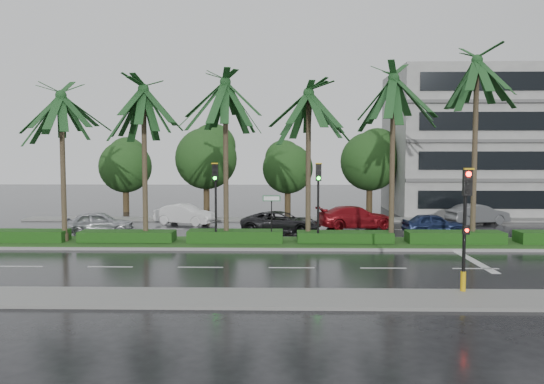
{
  "coord_description": "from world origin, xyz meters",
  "views": [
    {
      "loc": [
        -0.35,
        -27.88,
        4.92
      ],
      "look_at": [
        -1.0,
        1.5,
        2.87
      ],
      "focal_mm": 35.0,
      "sensor_mm": 36.0,
      "label": 1
    }
  ],
  "objects_px": {
    "signal_median_left": "(215,191)",
    "car_white": "(185,214)",
    "car_silver": "(99,223)",
    "car_blue": "(433,224)",
    "signal_near": "(465,224)",
    "car_red": "(356,217)",
    "car_grey": "(478,214)",
    "street_sign": "(272,207)",
    "car_darkgrey": "(281,222)"
  },
  "relations": [
    {
      "from": "car_silver",
      "to": "car_blue",
      "type": "bearing_deg",
      "value": -100.76
    },
    {
      "from": "street_sign",
      "to": "car_red",
      "type": "relative_size",
      "value": 0.5
    },
    {
      "from": "signal_median_left",
      "to": "car_red",
      "type": "height_order",
      "value": "signal_median_left"
    },
    {
      "from": "car_blue",
      "to": "signal_near",
      "type": "bearing_deg",
      "value": 161.66
    },
    {
      "from": "signal_median_left",
      "to": "car_grey",
      "type": "bearing_deg",
      "value": 28.95
    },
    {
      "from": "car_silver",
      "to": "car_white",
      "type": "bearing_deg",
      "value": -55.71
    },
    {
      "from": "car_red",
      "to": "car_blue",
      "type": "height_order",
      "value": "car_red"
    },
    {
      "from": "car_red",
      "to": "car_blue",
      "type": "distance_m",
      "value": 5.11
    },
    {
      "from": "signal_near",
      "to": "signal_median_left",
      "type": "bearing_deg",
      "value": 135.91
    },
    {
      "from": "signal_near",
      "to": "car_silver",
      "type": "distance_m",
      "value": 22.75
    },
    {
      "from": "street_sign",
      "to": "car_red",
      "type": "xyz_separation_m",
      "value": [
        5.5,
        7.09,
        -1.37
      ]
    },
    {
      "from": "signal_median_left",
      "to": "street_sign",
      "type": "height_order",
      "value": "signal_median_left"
    },
    {
      "from": "signal_near",
      "to": "car_red",
      "type": "distance_m",
      "value": 17.12
    },
    {
      "from": "car_white",
      "to": "car_red",
      "type": "height_order",
      "value": "car_red"
    },
    {
      "from": "signal_median_left",
      "to": "car_darkgrey",
      "type": "relative_size",
      "value": 0.87
    },
    {
      "from": "car_white",
      "to": "signal_near",
      "type": "bearing_deg",
      "value": -124.72
    },
    {
      "from": "car_blue",
      "to": "car_grey",
      "type": "height_order",
      "value": "car_grey"
    },
    {
      "from": "street_sign",
      "to": "car_blue",
      "type": "bearing_deg",
      "value": 25.01
    },
    {
      "from": "street_sign",
      "to": "car_white",
      "type": "height_order",
      "value": "street_sign"
    },
    {
      "from": "signal_near",
      "to": "car_blue",
      "type": "distance_m",
      "value": 14.96
    },
    {
      "from": "signal_near",
      "to": "signal_median_left",
      "type": "xyz_separation_m",
      "value": [
        -10.0,
        9.69,
        0.49
      ]
    },
    {
      "from": "car_silver",
      "to": "car_red",
      "type": "xyz_separation_m",
      "value": [
        16.35,
        2.97,
        0.03
      ]
    },
    {
      "from": "signal_median_left",
      "to": "car_blue",
      "type": "height_order",
      "value": "signal_median_left"
    },
    {
      "from": "signal_near",
      "to": "car_darkgrey",
      "type": "height_order",
      "value": "signal_near"
    },
    {
      "from": "car_blue",
      "to": "car_darkgrey",
      "type": "bearing_deg",
      "value": 83.2
    },
    {
      "from": "street_sign",
      "to": "car_red",
      "type": "bearing_deg",
      "value": 52.2
    },
    {
      "from": "car_darkgrey",
      "to": "car_blue",
      "type": "xyz_separation_m",
      "value": [
        9.5,
        -0.02,
        -0.05
      ]
    },
    {
      "from": "signal_near",
      "to": "signal_median_left",
      "type": "relative_size",
      "value": 1.0
    },
    {
      "from": "car_silver",
      "to": "car_red",
      "type": "distance_m",
      "value": 16.62
    },
    {
      "from": "car_darkgrey",
      "to": "street_sign",
      "type": "bearing_deg",
      "value": -176.72
    },
    {
      "from": "signal_median_left",
      "to": "car_grey",
      "type": "relative_size",
      "value": 1.0
    },
    {
      "from": "car_darkgrey",
      "to": "car_grey",
      "type": "distance_m",
      "value": 14.8
    },
    {
      "from": "street_sign",
      "to": "car_silver",
      "type": "xyz_separation_m",
      "value": [
        -10.85,
        4.12,
        -1.41
      ]
    },
    {
      "from": "signal_median_left",
      "to": "car_darkgrey",
      "type": "xyz_separation_m",
      "value": [
        3.5,
        4.87,
        -2.31
      ]
    },
    {
      "from": "street_sign",
      "to": "car_blue",
      "type": "xyz_separation_m",
      "value": [
        10.0,
        4.67,
        -1.48
      ]
    },
    {
      "from": "car_silver",
      "to": "car_white",
      "type": "xyz_separation_m",
      "value": [
        4.5,
        4.75,
        -0.0
      ]
    },
    {
      "from": "signal_median_left",
      "to": "car_white",
      "type": "xyz_separation_m",
      "value": [
        -3.35,
        9.05,
        -2.28
      ]
    },
    {
      "from": "signal_near",
      "to": "street_sign",
      "type": "distance_m",
      "value": 12.11
    },
    {
      "from": "car_grey",
      "to": "signal_near",
      "type": "bearing_deg",
      "value": 144.45
    },
    {
      "from": "signal_median_left",
      "to": "car_red",
      "type": "xyz_separation_m",
      "value": [
        8.5,
        7.27,
        -2.25
      ]
    },
    {
      "from": "signal_median_left",
      "to": "car_silver",
      "type": "bearing_deg",
      "value": 151.25
    },
    {
      "from": "signal_near",
      "to": "street_sign",
      "type": "bearing_deg",
      "value": 125.34
    },
    {
      "from": "car_silver",
      "to": "car_grey",
      "type": "bearing_deg",
      "value": -90.27
    },
    {
      "from": "signal_median_left",
      "to": "signal_near",
      "type": "bearing_deg",
      "value": -44.09
    },
    {
      "from": "car_grey",
      "to": "signal_median_left",
      "type": "bearing_deg",
      "value": 104.57
    },
    {
      "from": "signal_median_left",
      "to": "car_darkgrey",
      "type": "distance_m",
      "value": 6.42
    },
    {
      "from": "car_blue",
      "to": "car_red",
      "type": "bearing_deg",
      "value": 55.0
    },
    {
      "from": "car_blue",
      "to": "car_grey",
      "type": "distance_m",
      "value": 6.6
    },
    {
      "from": "car_blue",
      "to": "car_grey",
      "type": "bearing_deg",
      "value": -49.63
    },
    {
      "from": "car_silver",
      "to": "car_blue",
      "type": "height_order",
      "value": "car_silver"
    }
  ]
}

